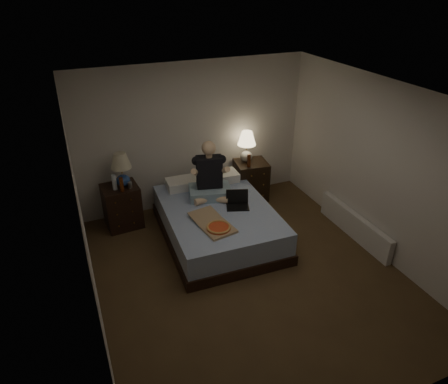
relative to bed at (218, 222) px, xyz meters
name	(u,v)px	position (x,y,z in m)	size (l,w,h in m)	color
floor	(249,274)	(0.06, -1.01, -0.26)	(4.00, 4.50, 0.00)	brown
ceiling	(256,97)	(0.06, -1.01, 2.24)	(4.00, 4.50, 0.00)	white
wall_back	(194,136)	(0.06, 1.24, 0.99)	(4.00, 2.50, 0.00)	silver
wall_front	(377,326)	(0.06, -3.26, 0.99)	(4.00, 2.50, 0.00)	silver
wall_left	(85,231)	(-1.94, -1.01, 0.99)	(4.50, 2.50, 0.00)	silver
wall_right	(379,169)	(2.06, -1.01, 0.99)	(4.50, 2.50, 0.00)	silver
bed	(218,222)	(0.00, 0.00, 0.00)	(1.58, 2.11, 0.53)	#6085C1
nightstand_left	(122,206)	(-1.32, 0.91, 0.10)	(0.55, 0.50, 0.72)	black
nightstand_right	(251,180)	(1.01, 0.92, 0.10)	(0.56, 0.50, 0.72)	black
lamp_left	(122,170)	(-1.25, 0.91, 0.73)	(0.32, 0.32, 0.56)	navy
lamp_right	(247,147)	(0.95, 1.01, 0.74)	(0.32, 0.32, 0.56)	#97978F
water_bottle	(114,182)	(-1.39, 0.84, 0.58)	(0.07, 0.07, 0.25)	silver
soda_can	(130,185)	(-1.16, 0.81, 0.50)	(0.07, 0.07, 0.10)	#A3A49F
beer_bottle_left	(122,185)	(-1.30, 0.74, 0.57)	(0.06, 0.06, 0.23)	#50220B
beer_bottle_right	(249,160)	(0.90, 0.79, 0.58)	(0.06, 0.06, 0.23)	#54230C
person	(209,171)	(0.01, 0.38, 0.73)	(0.66, 0.52, 0.93)	black
laptop	(238,201)	(0.29, -0.10, 0.38)	(0.34, 0.28, 0.24)	black
pizza_box	(219,228)	(-0.22, -0.56, 0.30)	(0.40, 0.76, 0.08)	tan
radiator	(354,225)	(1.99, -0.81, -0.06)	(0.10, 1.60, 0.40)	silver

